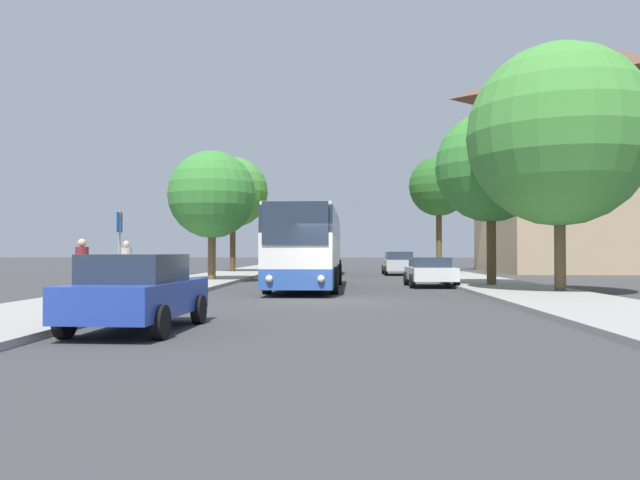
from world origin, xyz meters
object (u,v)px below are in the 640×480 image
(parked_car_right_near, at_px, (430,271))
(parked_car_right_far, at_px, (399,263))
(bus_stop_sign, at_px, (119,244))
(pedestrian_waiting_far, at_px, (126,267))
(bus_front, at_px, (307,247))
(tree_right_mid, at_px, (559,135))
(pedestrian_waiting_near, at_px, (82,270))
(bus_middle, at_px, (319,247))
(tree_left_far, at_px, (212,195))
(tree_right_near, at_px, (439,187))
(tree_left_near, at_px, (233,192))
(parked_car_left_curb, at_px, (137,291))
(tree_right_far, at_px, (491,167))

(parked_car_right_near, bearing_deg, parked_car_right_far, -89.71)
(bus_stop_sign, relative_size, pedestrian_waiting_far, 1.49)
(bus_front, xyz_separation_m, tree_right_mid, (9.37, -3.23, 4.05))
(pedestrian_waiting_near, distance_m, tree_right_mid, 16.87)
(pedestrian_waiting_near, bearing_deg, tree_right_mid, -114.78)
(bus_middle, height_order, pedestrian_waiting_near, bus_middle)
(tree_left_far, bearing_deg, bus_stop_sign, -90.08)
(bus_middle, relative_size, parked_car_right_near, 2.74)
(parked_car_right_near, height_order, tree_right_near, tree_right_near)
(pedestrian_waiting_far, xyz_separation_m, tree_left_near, (-0.72, 24.05, 4.81))
(pedestrian_waiting_far, bearing_deg, pedestrian_waiting_near, 36.04)
(bus_stop_sign, bearing_deg, bus_middle, 77.33)
(bus_front, bearing_deg, tree_right_mid, -18.17)
(parked_car_left_curb, bearing_deg, tree_right_mid, 44.52)
(pedestrian_waiting_far, relative_size, tree_left_far, 0.27)
(bus_front, bearing_deg, pedestrian_waiting_near, -122.26)
(parked_car_left_curb, bearing_deg, bus_front, 82.20)
(tree_left_far, distance_m, tree_right_mid, 17.04)
(parked_car_left_curb, relative_size, parked_car_right_far, 0.94)
(pedestrian_waiting_near, bearing_deg, pedestrian_waiting_far, -45.62)
(pedestrian_waiting_near, relative_size, pedestrian_waiting_far, 1.00)
(parked_car_right_near, relative_size, tree_left_near, 0.48)
(tree_left_near, xyz_separation_m, tree_left_far, (1.29, -13.15, -1.38))
(tree_left_far, bearing_deg, tree_right_near, 41.94)
(parked_car_left_curb, height_order, tree_left_far, tree_left_far)
(tree_right_near, distance_m, tree_right_mid, 20.77)
(tree_left_near, bearing_deg, bus_middle, -29.25)
(pedestrian_waiting_far, bearing_deg, bus_stop_sign, 50.62)
(bus_front, bearing_deg, pedestrian_waiting_far, -136.13)
(parked_car_left_curb, distance_m, parked_car_right_near, 17.68)
(parked_car_left_curb, relative_size, tree_left_near, 0.49)
(parked_car_left_curb, xyz_separation_m, tree_right_far, (10.40, 14.90, 4.42))
(tree_left_near, xyz_separation_m, tree_right_far, (14.38, -17.70, -0.66))
(bus_front, height_order, tree_right_far, tree_right_far)
(parked_car_right_far, bearing_deg, tree_right_near, -154.55)
(parked_car_left_curb, height_order, tree_right_near, tree_right_near)
(parked_car_right_far, xyz_separation_m, pedestrian_waiting_far, (-11.03, -21.52, 0.24))
(pedestrian_waiting_near, distance_m, tree_left_near, 27.98)
(parked_car_left_curb, relative_size, parked_car_right_near, 1.02)
(bus_front, xyz_separation_m, parked_car_left_curb, (-2.52, -13.96, -0.97))
(pedestrian_waiting_near, bearing_deg, bus_middle, -58.59)
(pedestrian_waiting_far, xyz_separation_m, tree_left_far, (0.57, 10.90, 3.43))
(bus_middle, relative_size, pedestrian_waiting_far, 6.14)
(parked_car_left_curb, distance_m, bus_stop_sign, 7.01)
(bus_front, height_order, tree_left_far, tree_left_far)
(tree_left_far, bearing_deg, tree_right_far, -19.18)
(tree_left_near, bearing_deg, parked_car_right_far, -12.12)
(parked_car_right_far, bearing_deg, bus_middle, 10.99)
(bus_front, xyz_separation_m, tree_left_near, (-6.50, 18.65, 4.12))
(tree_left_near, bearing_deg, bus_front, -70.79)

